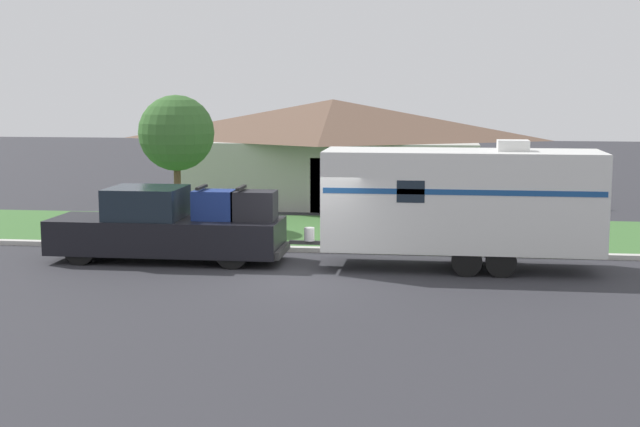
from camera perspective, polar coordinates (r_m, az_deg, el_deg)
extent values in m
plane|color=#2D2D33|center=(22.29, -0.80, -4.25)|extent=(120.00, 120.00, 0.00)
cube|color=beige|center=(25.92, 0.40, -2.34)|extent=(80.00, 0.30, 0.14)
cube|color=#3D6B33|center=(29.50, 1.28, -1.17)|extent=(80.00, 7.00, 0.03)
cube|color=#B2B2A8|center=(36.98, 0.82, 2.74)|extent=(11.73, 6.28, 2.63)
pyramid|color=brown|center=(36.84, 0.83, 6.04)|extent=(12.67, 6.78, 1.64)
cube|color=#4C3828|center=(33.93, 0.21, 1.81)|extent=(1.00, 0.06, 2.10)
cylinder|color=black|center=(24.93, -15.10, -2.18)|extent=(0.88, 0.28, 0.88)
cylinder|color=black|center=(26.45, -13.72, -1.55)|extent=(0.88, 0.28, 0.88)
cylinder|color=black|center=(23.65, -5.64, -2.49)|extent=(0.88, 0.28, 0.88)
cylinder|color=black|center=(25.25, -4.78, -1.80)|extent=(0.88, 0.28, 0.88)
cube|color=black|center=(25.32, -12.49, -1.31)|extent=(3.87, 2.03, 0.94)
cube|color=#19232D|center=(24.96, -11.05, 0.68)|extent=(2.01, 1.86, 0.86)
cube|color=black|center=(24.42, -5.45, -1.50)|extent=(2.50, 2.03, 0.94)
cube|color=#333333|center=(24.22, -2.41, -2.39)|extent=(0.12, 1.82, 0.20)
cube|color=navy|center=(24.42, -6.73, 0.55)|extent=(1.15, 0.85, 0.80)
cube|color=black|center=(24.46, -7.59, 1.68)|extent=(0.10, 0.94, 0.08)
cube|color=black|center=(24.17, -4.20, 0.51)|extent=(1.15, 0.85, 0.80)
cube|color=black|center=(24.19, -5.07, 1.65)|extent=(0.10, 0.94, 0.08)
cylinder|color=black|center=(22.90, 9.37, -3.03)|extent=(0.78, 0.22, 0.78)
cylinder|color=black|center=(24.86, 9.23, -2.15)|extent=(0.78, 0.22, 0.78)
cylinder|color=black|center=(22.94, 11.52, -3.07)|extent=(0.78, 0.22, 0.78)
cylinder|color=black|center=(24.90, 11.20, -2.18)|extent=(0.78, 0.22, 0.78)
cube|color=silver|center=(23.65, 9.03, 0.89)|extent=(7.18, 2.28, 2.58)
cube|color=navy|center=(22.48, 9.12, 1.34)|extent=(7.04, 0.01, 0.14)
cube|color=#383838|center=(24.07, -0.81, -1.87)|extent=(0.99, 0.12, 0.10)
cylinder|color=silver|center=(24.03, -0.69, -1.33)|extent=(0.28, 0.28, 0.36)
cube|color=silver|center=(23.59, 12.25, 4.28)|extent=(0.80, 0.68, 0.28)
cube|color=#19232D|center=(22.48, 5.82, 1.40)|extent=(0.70, 0.01, 0.56)
cylinder|color=brown|center=(27.94, -13.01, -0.75)|extent=(0.09, 0.09, 1.14)
cube|color=black|center=(27.85, -13.05, 0.63)|extent=(0.48, 0.20, 0.22)
cylinder|color=brown|center=(30.90, -9.09, 1.23)|extent=(0.24, 0.24, 2.26)
sphere|color=#38662D|center=(30.73, -9.18, 5.11)|extent=(2.58, 2.58, 2.58)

